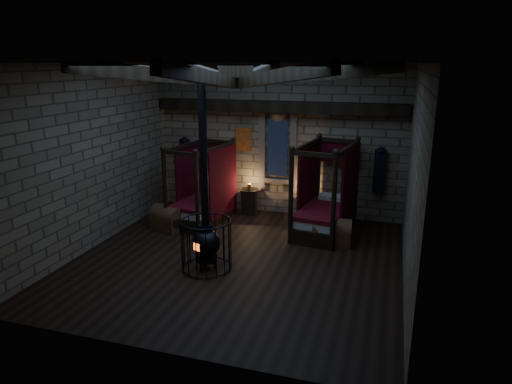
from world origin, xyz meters
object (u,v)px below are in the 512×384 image
(bed_left, at_px, (204,202))
(trunk_left, at_px, (168,219))
(bed_right, at_px, (325,211))
(trunk_right, at_px, (332,233))
(stove, at_px, (206,240))

(bed_left, distance_m, trunk_left, 1.12)
(bed_right, xyz_separation_m, trunk_right, (0.30, -0.79, -0.27))
(bed_right, distance_m, trunk_right, 0.89)
(bed_right, height_order, stove, stove)
(bed_left, height_order, bed_right, bed_right)
(bed_right, xyz_separation_m, stove, (-2.04, -2.93, 0.08))
(trunk_right, bearing_deg, bed_right, 105.96)
(trunk_left, bearing_deg, bed_right, 36.01)
(bed_right, distance_m, stove, 3.57)
(trunk_left, bearing_deg, trunk_right, 24.58)
(trunk_right, bearing_deg, stove, -142.07)
(bed_left, bearing_deg, bed_right, 10.38)
(bed_left, bearing_deg, trunk_left, -116.72)
(trunk_left, relative_size, stove, 0.25)
(bed_right, height_order, trunk_left, bed_right)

